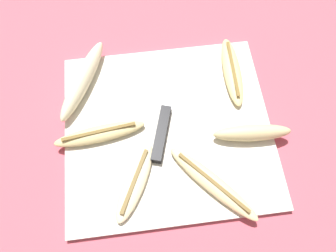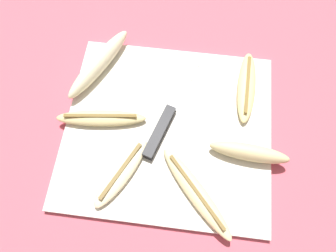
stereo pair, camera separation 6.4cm
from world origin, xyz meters
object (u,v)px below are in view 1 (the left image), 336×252
knife (163,124)px  banana_bright_far (83,80)px  banana_golden_short (232,71)px  banana_ripe_center (213,183)px  banana_mellow_near (252,133)px  banana_cream_curved (135,182)px  banana_spotted_left (100,131)px

knife → banana_bright_far: 0.19m
banana_bright_far → banana_golden_short: banana_bright_far is taller
banana_ripe_center → banana_mellow_near: (0.09, 0.09, 0.01)m
banana_bright_far → banana_cream_curved: bearing=-68.6°
banana_mellow_near → knife: bearing=165.4°
banana_bright_far → banana_cream_curved: banana_bright_far is taller
banana_cream_curved → banana_spotted_left: bearing=118.8°
banana_cream_curved → banana_golden_short: banana_golden_short is taller
banana_golden_short → knife: bearing=-147.3°
knife → banana_mellow_near: bearing=2.5°
knife → banana_mellow_near: 0.17m
banana_ripe_center → banana_cream_curved: banana_ripe_center is taller
banana_bright_far → banana_ripe_center: bearing=-46.9°
banana_bright_far → banana_mellow_near: size_ratio=1.27×
banana_spotted_left → knife: bearing=0.2°
knife → banana_golden_short: (0.16, 0.10, 0.00)m
banana_bright_far → knife: bearing=-37.0°
knife → banana_spotted_left: 0.12m
banana_cream_curved → banana_bright_far: bearing=111.4°
knife → banana_mellow_near: banana_mellow_near is taller
banana_spotted_left → banana_cream_curved: banana_spotted_left is taller
banana_bright_far → banana_cream_curved: (0.09, -0.22, -0.01)m
banana_spotted_left → banana_cream_curved: (0.06, -0.11, -0.00)m
banana_bright_far → banana_mellow_near: (0.32, -0.16, -0.00)m
knife → banana_golden_short: bearing=49.8°
banana_bright_far → banana_ripe_center: 0.34m
knife → banana_spotted_left: banana_spotted_left is taller
banana_mellow_near → banana_golden_short: bearing=93.1°
banana_spotted_left → banana_mellow_near: 0.30m
knife → banana_bright_far: (-0.15, 0.12, 0.01)m
knife → banana_golden_short: size_ratio=1.41×
banana_bright_far → banana_ripe_center: (0.23, -0.24, -0.01)m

